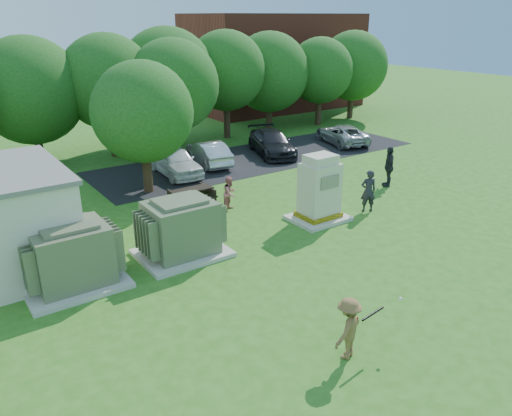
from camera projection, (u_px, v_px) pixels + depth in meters
ground at (329, 285)px, 15.53m from camera, size 120.00×120.00×0.00m
brick_building at (274, 62)px, 44.35m from camera, size 15.00×8.00×8.00m
parking_strip at (261, 157)px, 29.59m from camera, size 20.00×6.00×0.01m
transformer_left at (72, 257)px, 15.15m from camera, size 3.00×2.40×2.07m
transformer_right at (181, 229)px, 17.13m from camera, size 3.00×2.40×2.07m
generator_cabinet at (319, 192)px, 20.06m from camera, size 2.25×1.84×2.74m
picnic_table at (192, 195)px, 21.77m from camera, size 1.86×1.39×0.79m
batter at (348, 328)px, 11.98m from camera, size 1.19×0.92×1.62m
person_by_generator at (368, 191)px, 21.05m from camera, size 0.79×0.69×1.83m
person_at_picnic at (230, 193)px, 21.29m from camera, size 0.90×0.83×1.48m
person_walking_right at (389, 167)px, 24.20m from camera, size 1.10×1.20×1.97m
car_white at (175, 161)px, 26.07m from camera, size 2.01×4.39×1.46m
car_silver_a at (209, 153)px, 27.85m from camera, size 2.00×4.20×1.33m
car_dark at (272, 143)px, 29.91m from camera, size 3.44×5.23×1.41m
car_silver_b at (342, 134)px, 32.47m from camera, size 3.14×4.82×1.23m
batting_equipment at (374, 312)px, 12.14m from camera, size 1.58×0.26×0.23m
tree_row at (138, 83)px, 29.11m from camera, size 41.30×13.30×7.30m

